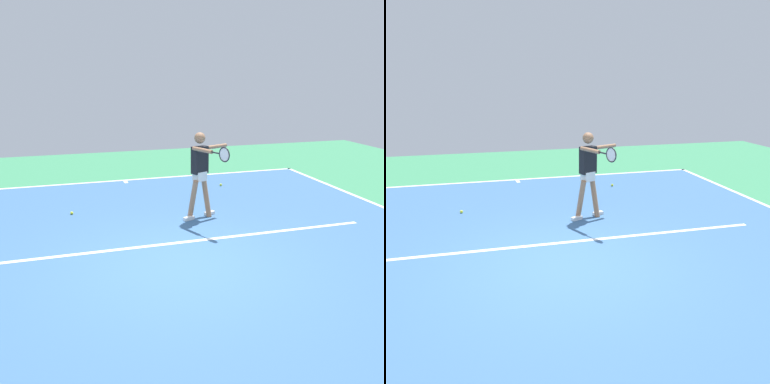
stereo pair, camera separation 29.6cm
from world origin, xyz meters
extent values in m
plane|color=#388456|center=(0.00, 0.00, 0.00)|extent=(21.67, 21.67, 0.00)
cube|color=#38608E|center=(0.00, 0.00, 0.00)|extent=(10.77, 12.22, 0.00)
cube|color=white|center=(0.00, -6.06, 0.00)|extent=(10.77, 0.10, 0.01)
cube|color=white|center=(0.00, -0.95, 0.00)|extent=(8.08, 0.10, 0.01)
cube|color=white|center=(0.00, -5.86, 0.00)|extent=(0.10, 0.30, 0.01)
cylinder|color=#9E7051|center=(-1.20, -2.31, 0.43)|extent=(0.22, 0.33, 0.88)
cube|color=white|center=(-1.30, -2.35, 0.04)|extent=(0.26, 0.18, 0.07)
cylinder|color=#9E7051|center=(-0.86, -2.17, 0.43)|extent=(0.22, 0.33, 0.88)
cube|color=white|center=(-0.76, -2.13, 0.04)|extent=(0.26, 0.18, 0.07)
cube|color=white|center=(-1.03, -2.24, 0.92)|extent=(0.30, 0.28, 0.20)
cube|color=black|center=(-1.03, -2.24, 1.26)|extent=(0.38, 0.29, 0.57)
sphere|color=#9E7051|center=(-1.03, -2.24, 1.72)|extent=(0.23, 0.23, 0.23)
cylinder|color=#9E7051|center=(-1.45, -2.41, 1.50)|extent=(0.56, 0.29, 0.08)
cylinder|color=#9E7051|center=(-0.98, -1.91, 1.53)|extent=(0.29, 0.56, 0.08)
cylinder|color=black|center=(-1.12, -1.54, 1.53)|extent=(0.11, 0.22, 0.03)
torus|color=black|center=(-1.22, -1.32, 1.53)|extent=(0.13, 0.28, 0.29)
cylinder|color=silver|center=(-1.22, -1.32, 1.53)|extent=(0.10, 0.23, 0.25)
sphere|color=#CCE033|center=(-2.43, -4.63, 0.03)|extent=(0.07, 0.07, 0.07)
sphere|color=yellow|center=(1.60, -3.25, 0.03)|extent=(0.07, 0.07, 0.07)
camera|label=1|loc=(1.80, 6.38, 3.05)|focal=41.34mm
camera|label=2|loc=(1.52, 6.46, 3.05)|focal=41.34mm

